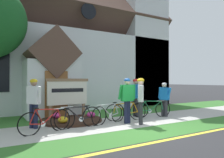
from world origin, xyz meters
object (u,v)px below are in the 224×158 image
bicycle_black (79,117)px  cyclist_in_blue_jersey (136,94)px  bicycle_white (46,121)px  roadside_conifer (124,57)px  bicycle_silver (152,109)px  cyclist_in_white_jersey (127,97)px  cyclist_in_orange_jersey (34,99)px  cyclist_in_red_jersey (141,97)px  bicycle_yellow (126,111)px  church_sign (68,93)px  bicycle_red (109,114)px  cyclist_in_yellow_jersey (164,97)px

bicycle_black → cyclist_in_blue_jersey: (3.11, 0.82, 0.66)m
bicycle_black → cyclist_in_blue_jersey: size_ratio=1.00×
bicycle_white → bicycle_black: 1.19m
roadside_conifer → bicycle_silver: bearing=-116.7°
cyclist_in_white_jersey → cyclist_in_orange_jersey: size_ratio=1.02×
cyclist_in_red_jersey → cyclist_in_white_jersey: bearing=131.7°
bicycle_yellow → bicycle_white: size_ratio=1.00×
bicycle_silver → bicycle_white: bearing=-174.2°
church_sign → cyclist_in_orange_jersey: (-1.57, -1.04, -0.12)m
church_sign → bicycle_red: bearing=-55.5°
church_sign → cyclist_in_yellow_jersey: (4.12, -1.56, -0.23)m
bicycle_yellow → cyclist_in_red_jersey: cyclist_in_red_jersey is taller
bicycle_red → cyclist_in_yellow_jersey: (3.01, 0.07, 0.53)m
cyclist_in_red_jersey → bicycle_black: bearing=164.7°
cyclist_in_white_jersey → cyclist_in_yellow_jersey: 2.43m
bicycle_yellow → cyclist_in_red_jersey: 1.17m
cyclist_in_yellow_jersey → cyclist_in_red_jersey: (-2.04, -0.82, 0.14)m
roadside_conifer → bicycle_yellow: bearing=-123.5°
bicycle_black → cyclist_in_yellow_jersey: bearing=2.6°
cyclist_in_blue_jersey → bicycle_silver: bearing=-38.8°
church_sign → cyclist_in_blue_jersey: size_ratio=1.07×
bicycle_black → bicycle_red: size_ratio=1.03×
bicycle_red → cyclist_in_orange_jersey: 2.83m
church_sign → bicycle_silver: church_sign is taller
church_sign → cyclist_in_white_jersey: 2.64m
bicycle_red → bicycle_white: bearing=-174.1°
bicycle_white → cyclist_in_blue_jersey: 4.45m
bicycle_yellow → bicycle_silver: (1.44, 0.03, 0.00)m
cyclist_in_yellow_jersey → roadside_conifer: 10.37m
church_sign → cyclist_in_blue_jersey: church_sign is taller
bicycle_red → cyclist_in_blue_jersey: bearing=20.9°
church_sign → bicycle_yellow: bearing=-34.6°
bicycle_silver → roadside_conifer: (4.52, 8.97, 3.49)m
cyclist_in_red_jersey → roadside_conifer: roadside_conifer is taller
cyclist_in_white_jersey → cyclist_in_red_jersey: 0.53m
church_sign → bicycle_silver: (3.50, -1.39, -0.77)m
church_sign → cyclist_in_red_jersey: bearing=-48.7°
church_sign → cyclist_in_orange_jersey: church_sign is taller
cyclist_in_yellow_jersey → bicycle_silver: bearing=165.1°
cyclist_in_blue_jersey → cyclist_in_orange_jersey: 4.51m
cyclist_in_blue_jersey → cyclist_in_red_jersey: cyclist_in_red_jersey is taller
bicycle_black → roadside_conifer: bearing=48.7°
cyclist_in_yellow_jersey → roadside_conifer: size_ratio=0.26×
bicycle_red → cyclist_in_orange_jersey: size_ratio=0.98×
bicycle_black → roadside_conifer: size_ratio=0.29×
bicycle_yellow → cyclist_in_orange_jersey: (-3.64, 0.38, 0.65)m
cyclist_in_red_jersey → bicycle_white: bearing=171.9°
bicycle_yellow → bicycle_white: bearing=-172.3°
bicycle_red → cyclist_in_red_jersey: bearing=-37.6°
cyclist_in_white_jersey → cyclist_in_yellow_jersey: cyclist_in_white_jersey is taller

